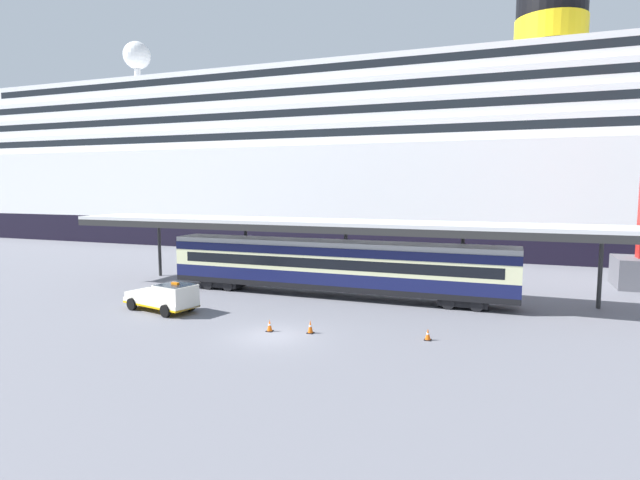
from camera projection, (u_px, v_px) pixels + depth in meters
name	position (u px, v px, depth m)	size (l,w,h in m)	color
ground_plane	(272.00, 336.00, 27.55)	(400.00, 400.00, 0.00)	slate
cruise_ship	(443.00, 164.00, 66.61)	(173.68, 23.64, 34.13)	black
platform_canopy	(336.00, 224.00, 37.29)	(44.07, 5.19, 5.57)	silver
train_carriage	(334.00, 265.00, 37.23)	(25.58, 2.81, 4.11)	black
service_truck	(166.00, 297.00, 32.84)	(5.53, 3.17, 2.02)	silver
traffic_cone_near	(310.00, 327.00, 28.06)	(0.36, 0.36, 0.73)	black
traffic_cone_mid	(428.00, 335.00, 26.79)	(0.36, 0.36, 0.62)	black
traffic_cone_far	(270.00, 326.00, 28.41)	(0.36, 0.36, 0.68)	black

